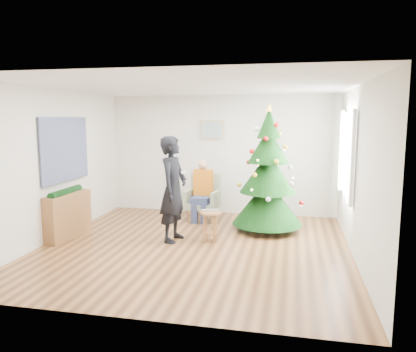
% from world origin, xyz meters
% --- Properties ---
extents(floor, '(5.00, 5.00, 0.00)m').
position_xyz_m(floor, '(0.00, 0.00, 0.00)').
color(floor, brown).
rests_on(floor, ground).
extents(ceiling, '(5.00, 5.00, 0.00)m').
position_xyz_m(ceiling, '(0.00, 0.00, 2.60)').
color(ceiling, white).
rests_on(ceiling, wall_back).
extents(wall_back, '(5.00, 0.00, 5.00)m').
position_xyz_m(wall_back, '(0.00, 2.50, 1.30)').
color(wall_back, silver).
rests_on(wall_back, floor).
extents(wall_front, '(5.00, 0.00, 5.00)m').
position_xyz_m(wall_front, '(0.00, -2.50, 1.30)').
color(wall_front, silver).
rests_on(wall_front, floor).
extents(wall_left, '(0.00, 5.00, 5.00)m').
position_xyz_m(wall_left, '(-2.50, 0.00, 1.30)').
color(wall_left, silver).
rests_on(wall_left, floor).
extents(wall_right, '(0.00, 5.00, 5.00)m').
position_xyz_m(wall_right, '(2.50, 0.00, 1.30)').
color(wall_right, silver).
rests_on(wall_right, floor).
extents(window_panel, '(0.04, 1.30, 1.40)m').
position_xyz_m(window_panel, '(2.47, 1.00, 1.50)').
color(window_panel, white).
rests_on(window_panel, wall_right).
extents(curtains, '(0.05, 1.75, 1.50)m').
position_xyz_m(curtains, '(2.44, 1.00, 1.50)').
color(curtains, white).
rests_on(curtains, wall_right).
extents(christmas_tree, '(1.31, 1.31, 2.37)m').
position_xyz_m(christmas_tree, '(1.11, 1.25, 1.07)').
color(christmas_tree, '#3F2816').
rests_on(christmas_tree, floor).
extents(stool, '(0.35, 0.35, 0.53)m').
position_xyz_m(stool, '(0.19, 0.33, 0.27)').
color(stool, brown).
rests_on(stool, floor).
extents(laptop, '(0.34, 0.29, 0.02)m').
position_xyz_m(laptop, '(0.19, 0.33, 0.54)').
color(laptop, silver).
rests_on(laptop, stool).
extents(armchair, '(0.73, 0.67, 0.96)m').
position_xyz_m(armchair, '(-0.25, 1.77, 0.35)').
color(armchair, gray).
rests_on(armchair, floor).
extents(seated_person, '(0.39, 0.56, 1.25)m').
position_xyz_m(seated_person, '(-0.26, 1.72, 0.63)').
color(seated_person, navy).
rests_on(seated_person, armchair).
extents(standing_man, '(0.52, 0.71, 1.81)m').
position_xyz_m(standing_man, '(-0.44, 0.27, 0.91)').
color(standing_man, black).
rests_on(standing_man, floor).
extents(game_controller, '(0.05, 0.13, 0.04)m').
position_xyz_m(game_controller, '(-0.24, 0.24, 1.21)').
color(game_controller, white).
rests_on(game_controller, standing_man).
extents(console, '(0.44, 1.03, 0.80)m').
position_xyz_m(console, '(-2.33, 0.02, 0.40)').
color(console, brown).
rests_on(console, floor).
extents(garland, '(0.14, 0.90, 0.14)m').
position_xyz_m(garland, '(-2.33, 0.02, 0.82)').
color(garland, black).
rests_on(garland, console).
extents(tapestry, '(0.03, 1.50, 1.15)m').
position_xyz_m(tapestry, '(-2.46, 0.30, 1.55)').
color(tapestry, black).
rests_on(tapestry, wall_left).
extents(framed_picture, '(0.52, 0.05, 0.42)m').
position_xyz_m(framed_picture, '(-0.20, 2.46, 1.85)').
color(framed_picture, tan).
rests_on(framed_picture, wall_back).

